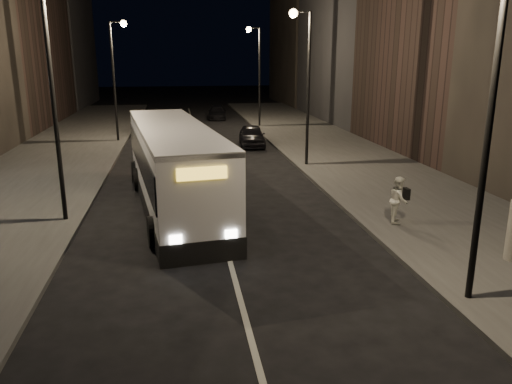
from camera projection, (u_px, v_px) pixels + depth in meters
name	position (u px, v px, depth m)	size (l,w,h in m)	color
ground	(228.00, 255.00, 15.44)	(180.00, 180.00, 0.00)	black
sidewalk_right	(345.00, 157.00, 30.04)	(7.00, 70.00, 0.16)	#373634
sidewalk_left	(49.00, 166.00, 27.48)	(7.00, 70.00, 0.16)	#373634
streetlight_right_near	(483.00, 84.00, 11.02)	(1.20, 0.44, 8.12)	black
streetlight_right_mid	(304.00, 68.00, 26.26)	(1.20, 0.44, 8.12)	black
streetlight_right_far	(256.00, 63.00, 41.51)	(1.20, 0.44, 8.12)	black
streetlight_left_near	(59.00, 74.00, 17.04)	(1.20, 0.44, 8.12)	black
streetlight_left_far	(117.00, 65.00, 34.18)	(1.20, 0.44, 8.12)	black
city_bus	(174.00, 163.00, 19.98)	(4.23, 12.54, 3.32)	white
cyclist_on_bicycle	(230.00, 206.00, 18.31)	(0.98, 1.79, 1.96)	black
pedestrian_woman	(399.00, 200.00, 17.81)	(0.82, 0.64, 1.69)	beige
car_near	(252.00, 136.00, 33.96)	(1.68, 4.17, 1.42)	black
car_mid	(149.00, 123.00, 39.89)	(1.65, 4.73, 1.56)	#363638
car_far	(217.00, 113.00, 48.62)	(1.70, 4.19, 1.22)	black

